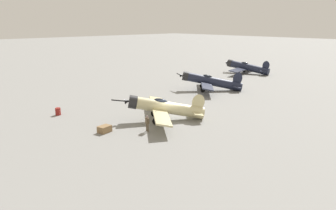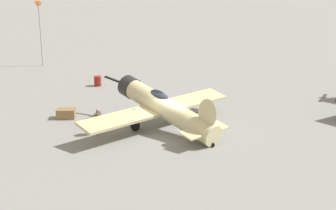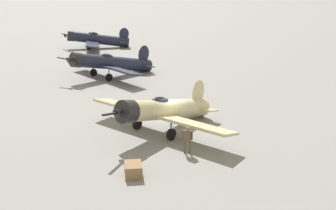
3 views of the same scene
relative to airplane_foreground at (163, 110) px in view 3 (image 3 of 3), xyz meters
name	(u,v)px [view 3 (image 3 of 3)]	position (x,y,z in m)	size (l,w,h in m)	color
ground_plane	(168,129)	(-0.39, 0.30, -1.55)	(400.00, 400.00, 0.00)	gray
airplane_foreground	(163,110)	(0.00, 0.00, 0.00)	(9.48, 10.59, 3.09)	beige
airplane_mid_apron	(110,63)	(-16.94, -7.01, 0.01)	(9.99, 9.90, 3.30)	#1E2338
airplane_far_line	(96,39)	(-36.88, -13.05, -0.16)	(12.55, 10.61, 3.15)	#1E2338
ground_crew_mechanic	(187,137)	(3.97, 1.76, -0.50)	(0.33, 0.66, 1.73)	brown
equipment_crate	(133,170)	(7.29, -1.14, -1.20)	(1.45, 1.17, 0.69)	olive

